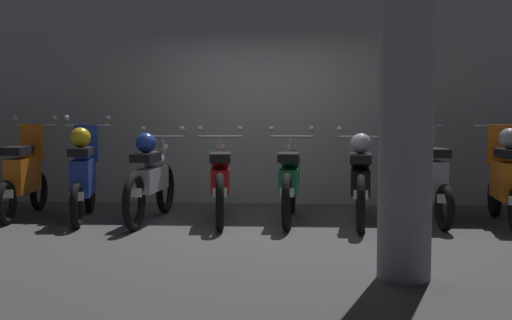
% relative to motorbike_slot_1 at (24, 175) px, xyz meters
% --- Properties ---
extents(ground_plane, '(80.00, 80.00, 0.00)m').
position_rel_motorbike_slot_1_xyz_m(ground_plane, '(2.94, -0.64, -0.53)').
color(ground_plane, '#424244').
extents(back_wall, '(16.00, 0.30, 3.28)m').
position_rel_motorbike_slot_1_xyz_m(back_wall, '(2.94, 1.53, 1.11)').
color(back_wall, '#9EA0A3').
rests_on(back_wall, ground).
extents(motorbike_slot_1, '(0.59, 1.68, 1.29)m').
position_rel_motorbike_slot_1_xyz_m(motorbike_slot_1, '(0.00, 0.00, 0.00)').
color(motorbike_slot_1, black).
rests_on(motorbike_slot_1, ground).
extents(motorbike_slot_2, '(0.58, 1.67, 1.29)m').
position_rel_motorbike_slot_1_xyz_m(motorbike_slot_2, '(0.84, -0.21, 0.04)').
color(motorbike_slot_2, black).
rests_on(motorbike_slot_2, ground).
extents(motorbike_slot_3, '(0.59, 1.95, 1.15)m').
position_rel_motorbike_slot_1_xyz_m(motorbike_slot_3, '(1.68, -0.23, 0.00)').
color(motorbike_slot_3, black).
rests_on(motorbike_slot_3, ground).
extents(motorbike_slot_4, '(0.59, 1.95, 1.15)m').
position_rel_motorbike_slot_1_xyz_m(motorbike_slot_4, '(2.52, -0.16, -0.04)').
color(motorbike_slot_4, black).
rests_on(motorbike_slot_4, ground).
extents(motorbike_slot_5, '(0.59, 1.95, 1.15)m').
position_rel_motorbike_slot_1_xyz_m(motorbike_slot_5, '(3.37, -0.10, -0.04)').
color(motorbike_slot_5, black).
rests_on(motorbike_slot_5, ground).
extents(motorbike_slot_6, '(0.59, 1.95, 1.15)m').
position_rel_motorbike_slot_1_xyz_m(motorbike_slot_6, '(4.21, -0.25, 0.00)').
color(motorbike_slot_6, black).
rests_on(motorbike_slot_6, ground).
extents(motorbike_slot_7, '(0.56, 1.68, 1.18)m').
position_rel_motorbike_slot_1_xyz_m(motorbike_slot_7, '(5.04, -0.11, -0.00)').
color(motorbike_slot_7, black).
rests_on(motorbike_slot_7, ground).
extents(motorbike_slot_8, '(0.56, 1.68, 1.18)m').
position_rel_motorbike_slot_1_xyz_m(motorbike_slot_8, '(5.89, -0.25, 0.04)').
color(motorbike_slot_8, black).
rests_on(motorbike_slot_8, ground).
extents(support_pillar, '(0.42, 0.42, 3.28)m').
position_rel_motorbike_slot_1_xyz_m(support_pillar, '(4.29, -2.81, 1.11)').
color(support_pillar, gray).
rests_on(support_pillar, ground).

